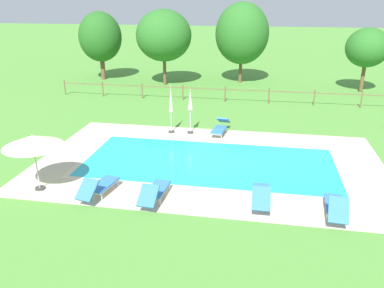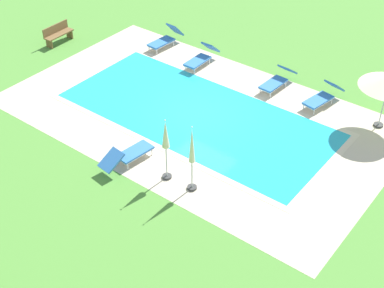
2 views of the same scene
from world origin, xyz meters
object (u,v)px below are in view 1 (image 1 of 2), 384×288
sun_lounger_north_mid (261,194)px  tree_centre (100,37)px  tree_east_mid (164,36)px  patio_umbrella_open_foreground (33,141)px  sun_lounger_north_far (220,127)px  patio_umbrella_closed_row_mid_west (190,104)px  tree_west_mid (242,34)px  sun_lounger_north_near_steps (99,186)px  sun_lounger_north_end (336,206)px  sun_lounger_south_near_corner (155,191)px  patio_umbrella_closed_row_west (171,105)px  tree_far_west (367,48)px

sun_lounger_north_mid → tree_centre: size_ratio=0.35×
sun_lounger_north_mid → tree_east_mid: 20.01m
sun_lounger_north_mid → tree_east_mid: (-7.83, 18.09, 3.45)m
patio_umbrella_open_foreground → tree_east_mid: size_ratio=0.37×
sun_lounger_north_far → patio_umbrella_closed_row_mid_west: 1.97m
sun_lounger_north_mid → tree_west_mid: 20.45m
sun_lounger_north_near_steps → sun_lounger_north_end: bearing=-0.1°
sun_lounger_south_near_corner → tree_centre: tree_centre is taller
sun_lounger_south_near_corner → tree_west_mid: bearing=85.2°
sun_lounger_north_mid → patio_umbrella_closed_row_west: size_ratio=0.79×
sun_lounger_north_mid → tree_east_mid: bearing=113.4°
patio_umbrella_closed_row_west → tree_east_mid: bearing=105.5°
patio_umbrella_closed_row_mid_west → tree_centre: tree_centre is taller
patio_umbrella_closed_row_west → tree_centre: size_ratio=0.45×
sun_lounger_north_far → sun_lounger_north_end: bearing=-58.5°
sun_lounger_north_near_steps → sun_lounger_north_far: 8.21m
tree_far_west → patio_umbrella_closed_row_west: bearing=-136.1°
patio_umbrella_open_foreground → patio_umbrella_closed_row_west: (3.39, 7.08, -0.39)m
tree_centre → sun_lounger_south_near_corner: bearing=-63.2°
sun_lounger_north_far → tree_centre: 16.98m
sun_lounger_north_far → tree_east_mid: bearing=117.1°
patio_umbrella_open_foreground → tree_centre: (-5.45, 19.56, 1.61)m
sun_lounger_south_near_corner → tree_west_mid: tree_west_mid is taller
sun_lounger_north_end → patio_umbrella_closed_row_mid_west: (-6.08, 7.22, 1.17)m
sun_lounger_north_near_steps → tree_far_west: (12.87, 18.55, 2.86)m
tree_far_west → sun_lounger_north_near_steps: bearing=-124.8°
sun_lounger_north_end → patio_umbrella_open_foreground: (-10.47, 0.07, 1.52)m
tree_east_mid → sun_lounger_south_near_corner: bearing=-77.2°
sun_lounger_north_end → patio_umbrella_open_foreground: bearing=179.6°
patio_umbrella_closed_row_west → patio_umbrella_closed_row_mid_west: patio_umbrella_closed_row_west is taller
sun_lounger_north_near_steps → tree_far_west: tree_far_west is taller
sun_lounger_north_near_steps → sun_lounger_north_end: size_ratio=1.06×
sun_lounger_north_far → patio_umbrella_closed_row_west: (-2.54, -0.27, 1.16)m
sun_lounger_north_near_steps → patio_umbrella_closed_row_west: size_ratio=0.83×
sun_lounger_north_end → tree_centre: bearing=129.0°
patio_umbrella_open_foreground → patio_umbrella_closed_row_mid_west: (4.38, 7.15, -0.35)m
sun_lounger_north_far → patio_umbrella_open_foreground: bearing=-128.9°
sun_lounger_north_near_steps → patio_umbrella_closed_row_mid_west: size_ratio=0.88×
sun_lounger_north_near_steps → patio_umbrella_closed_row_west: patio_umbrella_closed_row_west is taller
patio_umbrella_closed_row_mid_west → sun_lounger_north_end: bearing=-49.9°
sun_lounger_north_near_steps → tree_centre: tree_centre is taller
patio_umbrella_open_foreground → patio_umbrella_closed_row_west: size_ratio=0.87×
sun_lounger_south_near_corner → patio_umbrella_open_foreground: patio_umbrella_open_foreground is taller
patio_umbrella_closed_row_west → tree_east_mid: size_ratio=0.43×
sun_lounger_north_near_steps → sun_lounger_south_near_corner: (2.07, -0.00, -0.00)m
sun_lounger_north_end → tree_centre: size_ratio=0.35×
sun_lounger_south_near_corner → patio_umbrella_closed_row_mid_west: size_ratio=0.87×
sun_lounger_north_near_steps → tree_west_mid: (3.79, 20.43, 3.53)m
tree_west_mid → tree_centre: (-11.61, -0.82, -0.38)m
sun_lounger_north_mid → tree_centre: tree_centre is taller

